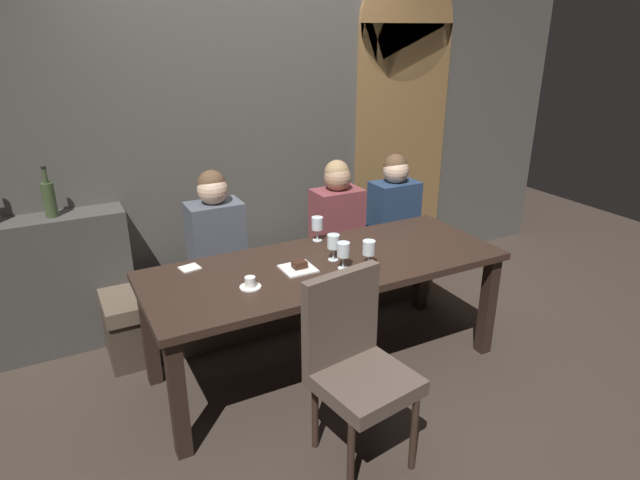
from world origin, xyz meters
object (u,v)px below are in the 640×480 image
object	(u,v)px
dining_table	(326,275)
diner_redhead	(215,229)
chair_near_side	(355,358)
diner_bearded	(337,211)
diner_far_end	(394,202)
banquette_bench	(282,291)
wine_glass_near_left	(369,249)
wine_glass_center_front	(343,251)
espresso_cup	(250,283)
wine_glass_far_right	(333,243)
dessert_plate	(299,267)
wine_glass_center_back	(317,225)
wine_bottle_pale_label	(49,198)

from	to	relation	value
dining_table	diner_redhead	xyz separation A→B (m)	(-0.48, 0.69, 0.16)
chair_near_side	diner_bearded	distance (m)	1.59
chair_near_side	diner_far_end	size ratio (longest dim) A/B	1.36
banquette_bench	wine_glass_near_left	size ratio (longest dim) A/B	15.24
banquette_bench	wine_glass_center_front	size ratio (longest dim) A/B	15.24
diner_redhead	wine_glass_near_left	bearing A→B (deg)	-52.16
banquette_bench	espresso_cup	size ratio (longest dim) A/B	20.83
diner_redhead	wine_glass_far_right	xyz separation A→B (m)	(0.53, -0.67, 0.04)
wine_glass_center_front	dessert_plate	bearing A→B (deg)	155.02
wine_glass_near_left	dessert_plate	distance (m)	0.43
banquette_bench	wine_glass_center_back	xyz separation A→B (m)	(0.12, -0.36, 0.62)
diner_bearded	wine_glass_center_back	distance (m)	0.49
wine_glass_far_right	dining_table	bearing A→B (deg)	-166.32
diner_redhead	wine_glass_center_front	xyz separation A→B (m)	(0.52, -0.81, 0.04)
banquette_bench	diner_redhead	bearing A→B (deg)	-178.37
diner_bearded	wine_glass_far_right	xyz separation A→B (m)	(-0.41, -0.67, 0.06)
wine_glass_center_back	chair_near_side	bearing A→B (deg)	-108.16
diner_redhead	dessert_plate	xyz separation A→B (m)	(0.28, -0.70, -0.06)
dining_table	wine_glass_center_back	bearing A→B (deg)	71.33
dining_table	diner_redhead	size ratio (longest dim) A/B	2.88
diner_bearded	wine_glass_center_back	world-z (taller)	diner_bearded
diner_redhead	chair_near_side	bearing A→B (deg)	-80.26
espresso_cup	chair_near_side	bearing A→B (deg)	-64.00
wine_glass_center_back	dessert_plate	world-z (taller)	wine_glass_center_back
diner_bearded	wine_bottle_pale_label	size ratio (longest dim) A/B	2.23
dining_table	chair_near_side	bearing A→B (deg)	-107.91
wine_bottle_pale_label	wine_glass_far_right	bearing A→B (deg)	-34.39
wine_glass_center_back	espresso_cup	world-z (taller)	wine_glass_center_back
diner_far_end	wine_glass_center_back	xyz separation A→B (m)	(-0.86, -0.34, 0.06)
diner_bearded	wine_glass_center_front	world-z (taller)	diner_bearded
dining_table	wine_glass_far_right	world-z (taller)	wine_glass_far_right
wine_glass_far_right	wine_glass_near_left	bearing A→B (deg)	-53.33
diner_redhead	wine_glass_center_back	size ratio (longest dim) A/B	4.65
wine_glass_far_right	wine_glass_near_left	world-z (taller)	same
banquette_bench	diner_redhead	distance (m)	0.75
dining_table	diner_far_end	size ratio (longest dim) A/B	3.06
diner_far_end	wine_glass_far_right	bearing A→B (deg)	-144.02
banquette_bench	wine_glass_near_left	distance (m)	1.09
dining_table	wine_glass_center_front	bearing A→B (deg)	-70.60
wine_glass_near_left	dessert_plate	world-z (taller)	wine_glass_near_left
wine_glass_near_left	dining_table	bearing A→B (deg)	138.20
banquette_bench	diner_bearded	size ratio (longest dim) A/B	3.44
banquette_bench	wine_glass_center_front	distance (m)	1.04
dining_table	wine_glass_center_front	xyz separation A→B (m)	(0.04, -0.12, 0.20)
diner_redhead	dessert_plate	bearing A→B (deg)	-68.21
wine_glass_center_front	wine_glass_far_right	bearing A→B (deg)	85.85
wine_glass_near_left	wine_glass_center_front	world-z (taller)	same
diner_far_end	wine_bottle_pale_label	distance (m)	2.44
wine_glass_center_back	wine_glass_center_front	bearing A→B (deg)	-98.79
diner_far_end	dessert_plate	distance (m)	1.36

